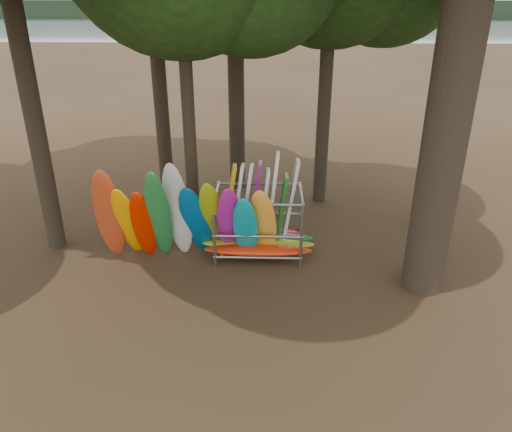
{
  "coord_description": "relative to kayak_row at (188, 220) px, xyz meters",
  "views": [
    {
      "loc": [
        1.07,
        -10.69,
        7.06
      ],
      "look_at": [
        0.68,
        1.5,
        1.4
      ],
      "focal_mm": 35.0,
      "sensor_mm": 36.0,
      "label": 1
    }
  ],
  "objects": [
    {
      "name": "storage_rack",
      "position": [
        1.89,
        0.57,
        -0.4
      ],
      "size": [
        3.18,
        1.57,
        2.93
      ],
      "color": "gray",
      "rests_on": "ground"
    },
    {
      "name": "kayak_row",
      "position": [
        0.0,
        0.0,
        0.0
      ],
      "size": [
        5.05,
        2.16,
        3.19
      ],
      "color": "#B73B1A",
      "rests_on": "ground"
    },
    {
      "name": "ground",
      "position": [
        1.15,
        -1.37,
        -1.32
      ],
      "size": [
        120.0,
        120.0,
        0.0
      ],
      "primitive_type": "plane",
      "color": "#47331E",
      "rests_on": "ground"
    },
    {
      "name": "far_shore",
      "position": [
        1.15,
        108.63,
        0.68
      ],
      "size": [
        160.0,
        4.0,
        4.0
      ],
      "primitive_type": "cube",
      "color": "black",
      "rests_on": "ground"
    },
    {
      "name": "lake",
      "position": [
        1.15,
        58.63,
        -1.32
      ],
      "size": [
        160.0,
        160.0,
        0.0
      ],
      "primitive_type": "plane",
      "color": "gray",
      "rests_on": "ground"
    }
  ]
}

